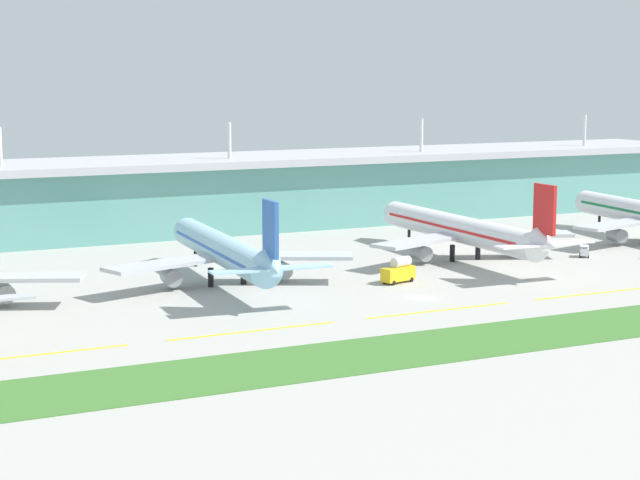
{
  "coord_description": "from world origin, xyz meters",
  "views": [
    {
      "loc": [
        -101.36,
        -165.43,
        39.7
      ],
      "look_at": [
        -6.28,
        28.28,
        7.0
      ],
      "focal_mm": 61.99,
      "sensor_mm": 36.0,
      "label": 1
    }
  ],
  "objects": [
    {
      "name": "taxiway_stripe_west",
      "position": [
        -71.0,
        -10.6,
        0.02
      ],
      "size": [
        28.0,
        0.7,
        0.04
      ],
      "primitive_type": "cube",
      "color": "yellow",
      "rests_on": "ground"
    },
    {
      "name": "terminal_building",
      "position": [
        -0.0,
        98.13,
        9.46
      ],
      "size": [
        288.0,
        34.0,
        27.52
      ],
      "color": "#5B9E93",
      "rests_on": "ground"
    },
    {
      "name": "fuel_truck",
      "position": [
        3.6,
        14.22,
        2.26
      ],
      "size": [
        7.65,
        4.65,
        4.95
      ],
      "color": "gold",
      "rests_on": "ground"
    },
    {
      "name": "airliner_far_middle",
      "position": [
        29.05,
        31.23,
        6.45
      ],
      "size": [
        48.78,
        67.87,
        18.9
      ],
      "color": "white",
      "rests_on": "ground"
    },
    {
      "name": "taxiway_stripe_mid_west",
      "position": [
        -37.0,
        -10.6,
        0.02
      ],
      "size": [
        28.0,
        0.7,
        0.04
      ],
      "primitive_type": "cube",
      "color": "yellow",
      "rests_on": "ground"
    },
    {
      "name": "baggage_cart",
      "position": [
        54.97,
        22.21,
        1.26
      ],
      "size": [
        3.64,
        3.96,
        2.48
      ],
      "color": "silver",
      "rests_on": "ground"
    },
    {
      "name": "taxiway_stripe_centre",
      "position": [
        -3.0,
        -10.6,
        0.02
      ],
      "size": [
        28.0,
        0.7,
        0.04
      ],
      "primitive_type": "cube",
      "color": "yellow",
      "rests_on": "ground"
    },
    {
      "name": "taxiway_stripe_mid_east",
      "position": [
        31.0,
        -10.6,
        0.02
      ],
      "size": [
        28.0,
        0.7,
        0.04
      ],
      "primitive_type": "cube",
      "color": "yellow",
      "rests_on": "ground"
    },
    {
      "name": "ground_plane",
      "position": [
        0.0,
        0.0,
        0.0
      ],
      "size": [
        600.0,
        600.0,
        0.0
      ],
      "primitive_type": "plane",
      "color": "#A8A59E"
    },
    {
      "name": "grass_verge",
      "position": [
        0.0,
        -31.28,
        0.05
      ],
      "size": [
        300.0,
        18.0,
        0.1
      ],
      "primitive_type": "cube",
      "color": "#3D702D",
      "rests_on": "ground"
    },
    {
      "name": "airliner_near_middle",
      "position": [
        -26.88,
        27.25,
        6.45
      ],
      "size": [
        48.64,
        63.02,
        18.9
      ],
      "color": "#9ED1EA",
      "rests_on": "ground"
    }
  ]
}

